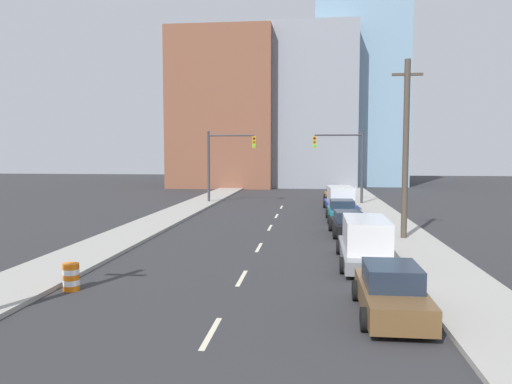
# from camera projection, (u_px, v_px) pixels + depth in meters

# --- Properties ---
(sidewalk_left) EXTENTS (3.12, 93.13, 0.17)m
(sidewalk_left) POSITION_uv_depth(u_px,v_px,m) (214.00, 196.00, 53.21)
(sidewalk_left) COLOR #9E9B93
(sidewalk_left) RESTS_ON ground
(sidewalk_right) EXTENTS (3.12, 93.13, 0.17)m
(sidewalk_right) POSITION_uv_depth(u_px,v_px,m) (362.00, 198.00, 51.49)
(sidewalk_right) COLOR #9E9B93
(sidewalk_right) RESTS_ON ground
(lane_stripe_at_7m) EXTENTS (0.16, 2.40, 0.01)m
(lane_stripe_at_7m) POSITION_uv_depth(u_px,v_px,m) (211.00, 333.00, 13.23)
(lane_stripe_at_7m) COLOR beige
(lane_stripe_at_7m) RESTS_ON ground
(lane_stripe_at_13m) EXTENTS (0.16, 2.40, 0.01)m
(lane_stripe_at_13m) POSITION_uv_depth(u_px,v_px,m) (242.00, 278.00, 19.01)
(lane_stripe_at_13m) COLOR beige
(lane_stripe_at_13m) RESTS_ON ground
(lane_stripe_at_19m) EXTENTS (0.16, 2.40, 0.01)m
(lane_stripe_at_19m) POSITION_uv_depth(u_px,v_px,m) (259.00, 247.00, 25.16)
(lane_stripe_at_19m) COLOR beige
(lane_stripe_at_19m) RESTS_ON ground
(lane_stripe_at_26m) EXTENTS (0.16, 2.40, 0.01)m
(lane_stripe_at_26m) POSITION_uv_depth(u_px,v_px,m) (270.00, 228.00, 31.73)
(lane_stripe_at_26m) COLOR beige
(lane_stripe_at_26m) RESTS_ON ground
(lane_stripe_at_32m) EXTENTS (0.16, 2.40, 0.01)m
(lane_stripe_at_32m) POSITION_uv_depth(u_px,v_px,m) (276.00, 216.00, 37.57)
(lane_stripe_at_32m) COLOR beige
(lane_stripe_at_32m) RESTS_ON ground
(lane_stripe_at_38m) EXTENTS (0.16, 2.40, 0.01)m
(lane_stripe_at_38m) POSITION_uv_depth(u_px,v_px,m) (281.00, 207.00, 43.66)
(lane_stripe_at_38m) COLOR beige
(lane_stripe_at_38m) RESTS_ON ground
(building_brick_left) EXTENTS (14.00, 16.00, 21.24)m
(building_brick_left) POSITION_uv_depth(u_px,v_px,m) (227.00, 112.00, 71.91)
(building_brick_left) COLOR brown
(building_brick_left) RESTS_ON ground
(building_office_center) EXTENTS (12.00, 20.00, 21.96)m
(building_office_center) POSITION_uv_depth(u_px,v_px,m) (312.00, 111.00, 74.48)
(building_office_center) COLOR gray
(building_office_center) RESTS_ON ground
(building_glass_right) EXTENTS (13.00, 20.00, 30.83)m
(building_glass_right) POSITION_uv_depth(u_px,v_px,m) (356.00, 84.00, 77.34)
(building_glass_right) COLOR #7A9EB7
(building_glass_right) RESTS_ON ground
(traffic_signal_left) EXTENTS (4.62, 0.35, 6.76)m
(traffic_signal_left) POSITION_uv_depth(u_px,v_px,m) (222.00, 157.00, 46.68)
(traffic_signal_left) COLOR #38383D
(traffic_signal_left) RESTS_ON ground
(traffic_signal_right) EXTENTS (4.62, 0.35, 6.76)m
(traffic_signal_right) POSITION_uv_depth(u_px,v_px,m) (348.00, 157.00, 45.38)
(traffic_signal_right) COLOR #38383D
(traffic_signal_right) RESTS_ON ground
(utility_pole_right_mid) EXTENTS (1.60, 0.32, 9.70)m
(utility_pole_right_mid) POSITION_uv_depth(u_px,v_px,m) (406.00, 149.00, 26.65)
(utility_pole_right_mid) COLOR #473D33
(utility_pole_right_mid) RESTS_ON ground
(traffic_barrel) EXTENTS (0.56, 0.56, 0.95)m
(traffic_barrel) POSITION_uv_depth(u_px,v_px,m) (71.00, 277.00, 17.29)
(traffic_barrel) COLOR orange
(traffic_barrel) RESTS_ON ground
(sedan_brown) EXTENTS (2.04, 4.55, 1.52)m
(sedan_brown) POSITION_uv_depth(u_px,v_px,m) (391.00, 292.00, 14.61)
(sedan_brown) COLOR brown
(sedan_brown) RESTS_ON ground
(box_truck_gray) EXTENTS (2.36, 6.20, 2.01)m
(box_truck_gray) POSITION_uv_depth(u_px,v_px,m) (366.00, 243.00, 21.22)
(box_truck_gray) COLOR slate
(box_truck_gray) RESTS_ON ground
(sedan_black) EXTENTS (2.16, 4.66, 1.40)m
(sedan_black) POSITION_uv_depth(u_px,v_px,m) (348.00, 224.00, 28.88)
(sedan_black) COLOR black
(sedan_black) RESTS_ON ground
(sedan_teal) EXTENTS (2.16, 4.80, 1.49)m
(sedan_teal) POSITION_uv_depth(u_px,v_px,m) (342.00, 211.00, 34.75)
(sedan_teal) COLOR #196B75
(sedan_teal) RESTS_ON ground
(box_truck_blue) EXTENTS (2.67, 6.22, 2.00)m
(box_truck_blue) POSITION_uv_depth(u_px,v_px,m) (340.00, 199.00, 40.87)
(box_truck_blue) COLOR navy
(box_truck_blue) RESTS_ON ground
(sedan_orange) EXTENTS (2.29, 4.35, 1.48)m
(sedan_orange) POSITION_uv_depth(u_px,v_px,m) (336.00, 195.00, 48.37)
(sedan_orange) COLOR orange
(sedan_orange) RESTS_ON ground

